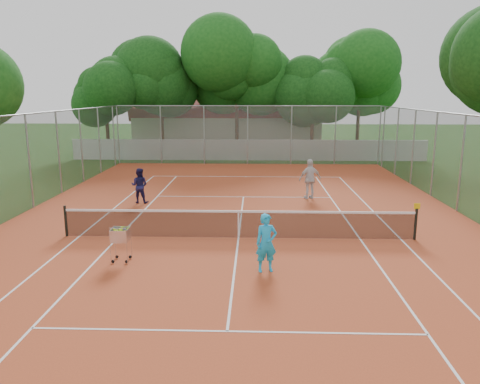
{
  "coord_description": "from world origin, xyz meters",
  "views": [
    {
      "loc": [
        0.56,
        -15.25,
        4.86
      ],
      "look_at": [
        0.0,
        1.5,
        1.3
      ],
      "focal_mm": 35.0,
      "sensor_mm": 36.0,
      "label": 1
    }
  ],
  "objects_px": {
    "player_near": "(266,243)",
    "ball_hopper": "(121,243)",
    "player_far_right": "(310,179)",
    "tennis_net": "(239,224)",
    "clubhouse": "(229,122)",
    "player_far_left": "(140,186)"
  },
  "relations": [
    {
      "from": "player_near",
      "to": "player_far_right",
      "type": "bearing_deg",
      "value": 62.79
    },
    {
      "from": "clubhouse",
      "to": "ball_hopper",
      "type": "bearing_deg",
      "value": -92.47
    },
    {
      "from": "player_far_right",
      "to": "ball_hopper",
      "type": "distance_m",
      "value": 10.7
    },
    {
      "from": "clubhouse",
      "to": "player_near",
      "type": "distance_m",
      "value": 32.16
    },
    {
      "from": "player_far_left",
      "to": "player_far_right",
      "type": "height_order",
      "value": "player_far_right"
    },
    {
      "from": "player_near",
      "to": "ball_hopper",
      "type": "bearing_deg",
      "value": 157.76
    },
    {
      "from": "clubhouse",
      "to": "player_far_right",
      "type": "xyz_separation_m",
      "value": [
        5.1,
        -22.83,
        -1.25
      ]
    },
    {
      "from": "ball_hopper",
      "to": "player_near",
      "type": "bearing_deg",
      "value": -31.46
    },
    {
      "from": "tennis_net",
      "to": "player_near",
      "type": "xyz_separation_m",
      "value": [
        0.87,
        -3.0,
        0.33
      ]
    },
    {
      "from": "clubhouse",
      "to": "player_far_right",
      "type": "distance_m",
      "value": 23.42
    },
    {
      "from": "tennis_net",
      "to": "clubhouse",
      "type": "height_order",
      "value": "clubhouse"
    },
    {
      "from": "ball_hopper",
      "to": "player_far_left",
      "type": "bearing_deg",
      "value": 76.87
    },
    {
      "from": "clubhouse",
      "to": "tennis_net",
      "type": "bearing_deg",
      "value": -86.05
    },
    {
      "from": "tennis_net",
      "to": "clubhouse",
      "type": "distance_m",
      "value": 29.12
    },
    {
      "from": "player_far_left",
      "to": "clubhouse",
      "type": "bearing_deg",
      "value": -90.74
    },
    {
      "from": "tennis_net",
      "to": "clubhouse",
      "type": "relative_size",
      "value": 0.72
    },
    {
      "from": "tennis_net",
      "to": "clubhouse",
      "type": "bearing_deg",
      "value": 93.95
    },
    {
      "from": "player_near",
      "to": "ball_hopper",
      "type": "xyz_separation_m",
      "value": [
        -4.23,
        0.64,
        -0.27
      ]
    },
    {
      "from": "tennis_net",
      "to": "player_near",
      "type": "relative_size",
      "value": 7.28
    },
    {
      "from": "player_near",
      "to": "player_far_right",
      "type": "relative_size",
      "value": 0.88
    },
    {
      "from": "clubhouse",
      "to": "player_near",
      "type": "relative_size",
      "value": 10.05
    },
    {
      "from": "player_near",
      "to": "ball_hopper",
      "type": "relative_size",
      "value": 1.51
    }
  ]
}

